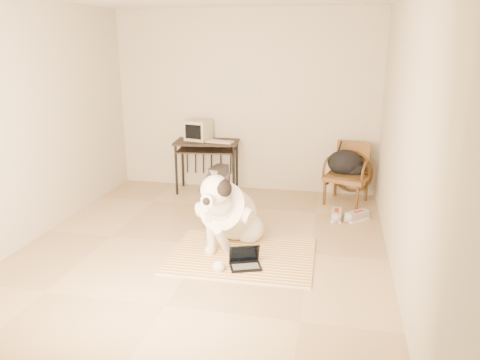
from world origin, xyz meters
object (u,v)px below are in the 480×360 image
(dog, at_px, (229,214))
(rattan_chair, at_px, (348,173))
(pc_tower, at_px, (218,179))
(computer_desk, at_px, (207,148))
(backpack, at_px, (347,164))
(crt_monitor, at_px, (198,130))
(laptop, at_px, (245,261))

(dog, relative_size, rattan_chair, 1.64)
(dog, height_order, pc_tower, dog)
(computer_desk, distance_m, backpack, 2.08)
(computer_desk, height_order, backpack, computer_desk)
(computer_desk, bearing_deg, crt_monitor, 156.18)
(pc_tower, bearing_deg, rattan_chair, -3.20)
(dog, xyz_separation_m, rattan_chair, (1.30, 1.87, 0.03))
(laptop, xyz_separation_m, rattan_chair, (1.03, 2.33, 0.36))
(computer_desk, bearing_deg, backpack, -1.84)
(dog, xyz_separation_m, backpack, (1.28, 1.88, 0.17))
(laptop, distance_m, computer_desk, 2.71)
(laptop, distance_m, backpack, 2.60)
(pc_tower, relative_size, rattan_chair, 0.51)
(rattan_chair, distance_m, backpack, 0.13)
(crt_monitor, relative_size, pc_tower, 0.90)
(laptop, distance_m, rattan_chair, 2.57)
(computer_desk, relative_size, pc_tower, 2.27)
(laptop, height_order, crt_monitor, crt_monitor)
(rattan_chair, bearing_deg, backpack, 153.04)
(laptop, xyz_separation_m, computer_desk, (-1.07, 2.41, 0.61))
(computer_desk, distance_m, rattan_chair, 2.12)
(dog, bearing_deg, computer_desk, 112.24)
(dog, distance_m, pc_tower, 2.08)
(dog, xyz_separation_m, pc_tower, (-0.64, 1.97, -0.20))
(crt_monitor, bearing_deg, computer_desk, -23.82)
(computer_desk, relative_size, crt_monitor, 2.52)
(pc_tower, bearing_deg, laptop, -69.47)
(dog, bearing_deg, backpack, 55.75)
(backpack, bearing_deg, laptop, -113.17)
(laptop, distance_m, pc_tower, 2.61)
(dog, height_order, crt_monitor, crt_monitor)
(computer_desk, height_order, crt_monitor, crt_monitor)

